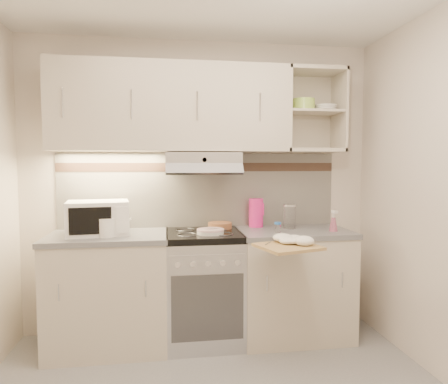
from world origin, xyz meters
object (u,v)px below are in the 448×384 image
(pink_pitcher, at_px, (256,213))
(cutting_board, at_px, (288,247))
(electric_range, at_px, (204,287))
(watering_can, at_px, (108,226))
(spray_bottle, at_px, (333,223))
(plate_stack, at_px, (210,231))
(glass_jar, at_px, (289,216))
(microwave, at_px, (98,218))

(pink_pitcher, bearing_deg, cutting_board, -66.20)
(electric_range, xyz_separation_m, watering_can, (-0.73, -0.10, 0.53))
(electric_range, bearing_deg, spray_bottle, -6.25)
(plate_stack, height_order, glass_jar, glass_jar)
(watering_can, distance_m, pink_pitcher, 1.25)
(glass_jar, bearing_deg, electric_range, -173.91)
(watering_can, relative_size, glass_jar, 1.24)
(watering_can, bearing_deg, plate_stack, -12.96)
(glass_jar, relative_size, cutting_board, 0.53)
(microwave, height_order, watering_can, microwave)
(watering_can, xyz_separation_m, glass_jar, (1.47, 0.18, 0.03))
(electric_range, distance_m, glass_jar, 0.93)
(pink_pitcher, height_order, cutting_board, pink_pitcher)
(microwave, distance_m, pink_pitcher, 1.31)
(microwave, distance_m, spray_bottle, 1.88)
(plate_stack, bearing_deg, spray_bottle, -0.87)
(glass_jar, bearing_deg, spray_bottle, -32.04)
(plate_stack, bearing_deg, cutting_board, -40.07)
(pink_pitcher, relative_size, glass_jar, 1.20)
(pink_pitcher, relative_size, cutting_board, 0.64)
(plate_stack, bearing_deg, pink_pitcher, 34.53)
(watering_can, distance_m, cutting_board, 1.35)
(glass_jar, distance_m, spray_bottle, 0.37)
(pink_pitcher, height_order, spray_bottle, pink_pitcher)
(pink_pitcher, distance_m, glass_jar, 0.29)
(plate_stack, bearing_deg, electric_range, 113.31)
(glass_jar, distance_m, cutting_board, 0.65)
(microwave, distance_m, watering_can, 0.16)
(pink_pitcher, height_order, glass_jar, pink_pitcher)
(electric_range, xyz_separation_m, pink_pitcher, (0.48, 0.20, 0.57))
(spray_bottle, bearing_deg, glass_jar, 128.64)
(microwave, height_order, plate_stack, microwave)
(electric_range, xyz_separation_m, plate_stack, (0.04, -0.10, 0.47))
(electric_range, bearing_deg, glass_jar, 6.09)
(plate_stack, xyz_separation_m, spray_bottle, (1.01, -0.02, 0.05))
(microwave, xyz_separation_m, cutting_board, (1.37, -0.54, -0.16))
(pink_pitcher, xyz_separation_m, cutting_board, (0.06, -0.72, -0.15))
(spray_bottle, bearing_deg, pink_pitcher, 131.89)
(cutting_board, bearing_deg, microwave, 141.77)
(watering_can, height_order, spray_bottle, watering_can)
(electric_range, bearing_deg, microwave, 178.81)
(pink_pitcher, relative_size, spray_bottle, 1.37)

